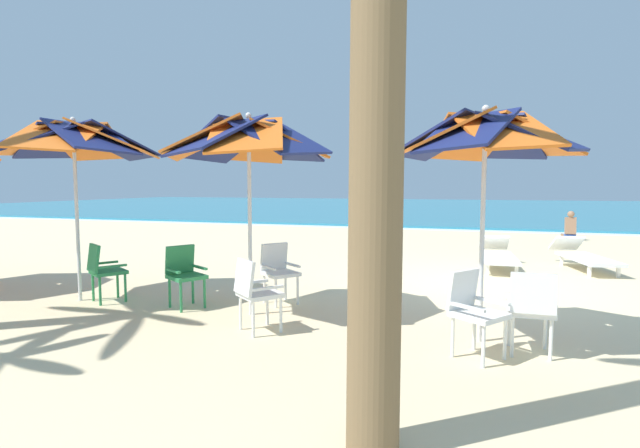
% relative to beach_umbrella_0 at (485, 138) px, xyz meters
% --- Properties ---
extents(ground_plane, '(80.00, 80.00, 0.00)m').
position_rel_beach_umbrella_0_xyz_m(ground_plane, '(0.07, 3.04, -2.22)').
color(ground_plane, beige).
extents(sea, '(80.00, 36.00, 0.10)m').
position_rel_beach_umbrella_0_xyz_m(sea, '(0.07, 31.64, -2.17)').
color(sea, teal).
rests_on(sea, ground).
extents(surf_foam, '(80.00, 0.70, 0.01)m').
position_rel_beach_umbrella_0_xyz_m(surf_foam, '(0.07, 13.34, -2.21)').
color(surf_foam, white).
rests_on(surf_foam, ground).
extents(beach_umbrella_0, '(2.01, 2.01, 2.56)m').
position_rel_beach_umbrella_0_xyz_m(beach_umbrella_0, '(0.00, 0.00, 0.00)').
color(beach_umbrella_0, silver).
rests_on(beach_umbrella_0, ground).
extents(plastic_chair_0, '(0.63, 0.62, 0.87)m').
position_rel_beach_umbrella_0_xyz_m(plastic_chair_0, '(-0.07, -0.50, -1.72)').
color(plastic_chair_0, white).
rests_on(plastic_chair_0, ground).
extents(plastic_chair_1, '(0.44, 0.47, 0.87)m').
position_rel_beach_umbrella_0_xyz_m(plastic_chair_1, '(0.48, -0.29, -1.72)').
color(plastic_chair_1, white).
rests_on(plastic_chair_1, ground).
extents(beach_umbrella_1, '(2.26, 2.26, 2.65)m').
position_rel_beach_umbrella_0_xyz_m(beach_umbrella_1, '(-2.88, 0.23, 0.06)').
color(beach_umbrella_1, silver).
rests_on(beach_umbrella_1, ground).
extents(plastic_chair_2, '(0.62, 0.61, 0.87)m').
position_rel_beach_umbrella_0_xyz_m(plastic_chair_2, '(-3.94, 0.31, -1.72)').
color(plastic_chair_2, '#2D8C4C').
rests_on(plastic_chair_2, ground).
extents(plastic_chair_3, '(0.63, 0.63, 0.87)m').
position_rel_beach_umbrella_0_xyz_m(plastic_chair_3, '(-2.78, 0.93, -1.72)').
color(plastic_chair_3, white).
rests_on(plastic_chair_3, ground).
extents(plastic_chair_4, '(0.63, 0.63, 0.87)m').
position_rel_beach_umbrella_0_xyz_m(plastic_chair_4, '(-2.50, -0.44, -1.72)').
color(plastic_chair_4, white).
rests_on(plastic_chair_4, ground).
extents(beach_umbrella_2, '(2.43, 2.43, 2.70)m').
position_rel_beach_umbrella_0_xyz_m(beach_umbrella_2, '(-5.65, 0.16, 0.13)').
color(beach_umbrella_2, silver).
rests_on(beach_umbrella_2, ground).
extents(plastic_chair_5, '(0.61, 0.62, 0.87)m').
position_rel_beach_umbrella_0_xyz_m(plastic_chair_5, '(-5.23, 0.19, -1.72)').
color(plastic_chair_5, '#2D8C4C').
rests_on(plastic_chair_5, ground).
extents(sun_lounger_0, '(1.06, 2.23, 0.62)m').
position_rel_beach_umbrella_0_xyz_m(sun_lounger_0, '(2.08, 5.38, -1.94)').
color(sun_lounger_0, white).
rests_on(sun_lounger_0, ground).
extents(sun_lounger_1, '(0.73, 2.17, 0.62)m').
position_rel_beach_umbrella_0_xyz_m(sun_lounger_1, '(0.42, 4.99, -1.94)').
color(sun_lounger_1, white).
rests_on(sun_lounger_1, ground).
extents(beachgoer_seated, '(0.30, 0.93, 0.92)m').
position_rel_beach_umbrella_0_xyz_m(beachgoer_seated, '(2.80, 11.04, -1.93)').
color(beachgoer_seated, '#2D4CA5').
rests_on(beachgoer_seated, ground).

